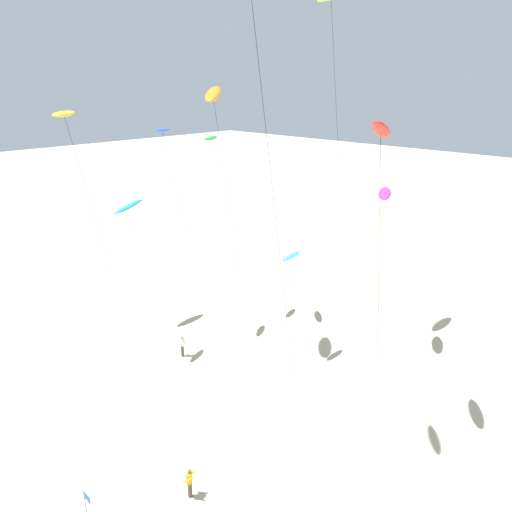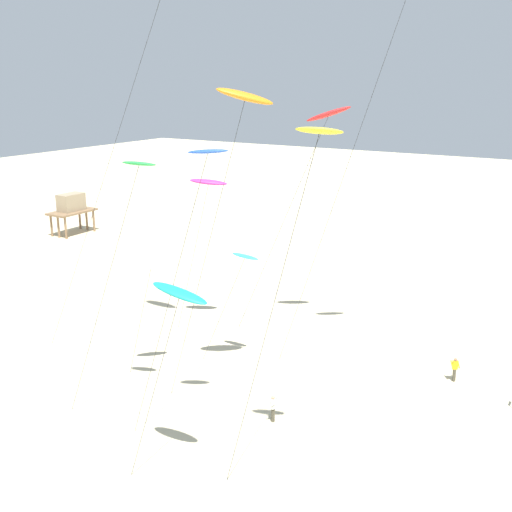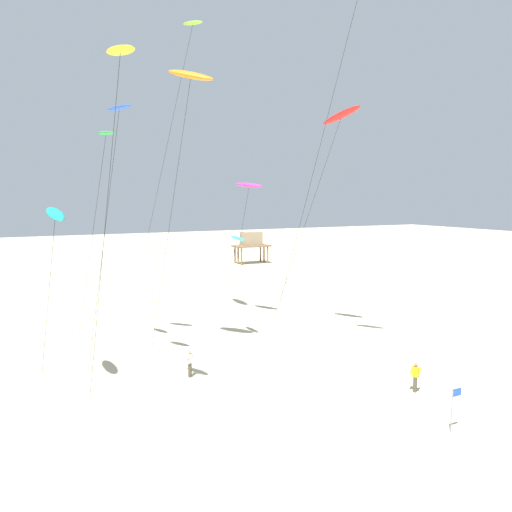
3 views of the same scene
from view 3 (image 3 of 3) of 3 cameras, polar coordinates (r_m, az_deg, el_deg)
The scene contains 15 objects.
ground_plane at distance 25.76m, azimuth 10.28°, elevation -18.14°, with size 260.00×260.00×0.00m, color beige.
kite_yellow at distance 23.93m, azimuth -15.70°, elevation 21.51°, with size 2.17×4.93×17.55m.
kite_red at distance 38.04m, azimuth 9.92°, elevation 15.83°, with size 3.38×7.93×17.67m.
kite_lime at distance 42.33m, azimuth -7.52°, elevation 25.17°, with size 4.05×10.85×24.96m.
kite_teal at distance 28.23m, azimuth -22.50°, elevation 4.49°, with size 1.62×4.21×10.48m.
kite_green at distance 34.32m, azimuth -17.25°, elevation 13.12°, with size 2.44×5.81×15.25m.
kite_orange at distance 32.47m, azimuth -7.70°, elevation 20.15°, with size 3.17×6.14×19.11m.
kite_white at distance 38.46m, azimuth -11.17°, elevation 1.91°, with size 1.99×2.79×7.85m.
kite_blue at distance 30.11m, azimuth -15.82°, elevation 15.77°, with size 2.39×5.41×16.11m.
kite_cyan at distance 36.02m, azimuth -2.25°, elevation 1.95°, with size 1.43×3.95×8.07m.
kite_magenta at distance 42.37m, azimuth -0.84°, elevation 8.25°, with size 2.08×4.07×12.25m.
kite_flyer_nearest at distance 30.38m, azimuth -7.77°, elevation -12.32°, with size 0.69×0.68×1.67m.
kite_flyer_middle at distance 29.37m, azimuth 18.20°, elevation -13.29°, with size 0.70×0.71×1.67m.
stilt_house at distance 80.09m, azimuth -0.56°, elevation 1.74°, with size 5.93×3.25×5.24m.
marker_flag at distance 25.15m, azimuth 22.25°, elevation -15.49°, with size 0.56×0.05×2.10m.
Camera 3 is at (-14.07, -18.65, 10.85)m, focal length 34.10 mm.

